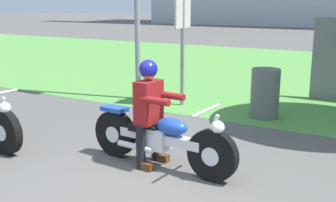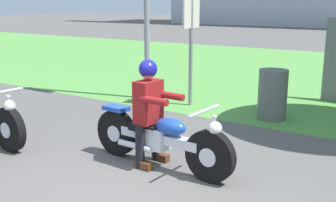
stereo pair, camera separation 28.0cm
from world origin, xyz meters
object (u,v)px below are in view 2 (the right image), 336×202
object	(u,v)px
motorcycle_lead	(160,138)
sign_banner	(191,22)
rider_lead	(150,105)
trash_can	(273,94)

from	to	relation	value
motorcycle_lead	sign_banner	distance (m)	3.65
rider_lead	sign_banner	world-z (taller)	sign_banner
trash_can	sign_banner	xyz separation A→B (m)	(-1.78, 0.06, 1.26)
motorcycle_lead	rider_lead	distance (m)	0.46
motorcycle_lead	rider_lead	world-z (taller)	rider_lead
motorcycle_lead	sign_banner	world-z (taller)	sign_banner
trash_can	sign_banner	world-z (taller)	sign_banner
sign_banner	trash_can	bearing A→B (deg)	-1.79
rider_lead	trash_can	bearing A→B (deg)	82.67
rider_lead	trash_can	world-z (taller)	rider_lead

